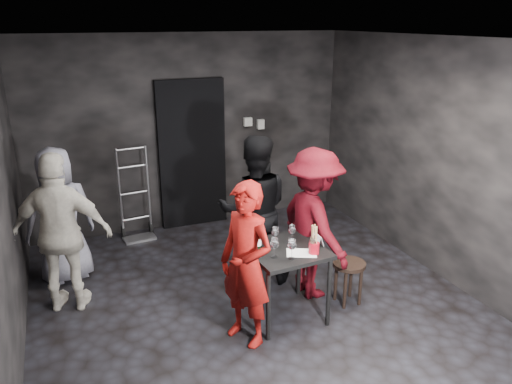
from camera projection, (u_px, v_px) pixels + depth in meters
name	position (u px, v px, depth m)	size (l,w,h in m)	color
floor	(257.00, 307.00, 5.25)	(4.50, 5.00, 0.02)	black
ceiling	(258.00, 39.00, 4.36)	(4.50, 5.00, 0.02)	silver
wall_back	(190.00, 133.00, 6.99)	(4.50, 0.04, 2.70)	black
wall_front	(437.00, 325.00, 2.62)	(4.50, 0.04, 2.70)	black
wall_right	(442.00, 161.00, 5.60)	(0.04, 5.00, 2.70)	black
doorway	(192.00, 154.00, 7.04)	(0.95, 0.10, 2.10)	black
wallbox_upper	(248.00, 122.00, 7.22)	(0.12, 0.06, 0.12)	#B7B7B2
wallbox_lower	(261.00, 124.00, 7.30)	(0.10, 0.06, 0.14)	#B7B7B2
hand_truck	(137.00, 222.00, 6.84)	(0.42, 0.35, 1.27)	#B2B2B7
tasting_table	(285.00, 257.00, 4.90)	(0.72, 0.72, 0.75)	black
stool	(349.00, 271.00, 5.21)	(0.34, 0.34, 0.47)	black
server_red	(246.00, 262.00, 4.47)	(0.59, 0.39, 1.61)	maroon
woman_black	(254.00, 200.00, 5.52)	(0.94, 0.51, 1.92)	black
man_maroon	(314.00, 217.00, 5.24)	(1.15, 0.54, 1.78)	#45060D
bystander_cream	(61.00, 225.00, 4.95)	(1.10, 0.52, 1.87)	silver
bystander_grey	(60.00, 213.00, 5.56)	(0.80, 0.44, 1.64)	slate
tasting_mat	(301.00, 253.00, 4.76)	(0.28, 0.19, 0.00)	white
wine_glass_a	(274.00, 247.00, 4.65)	(0.08, 0.08, 0.22)	white
wine_glass_b	(262.00, 237.00, 4.85)	(0.08, 0.08, 0.22)	white
wine_glass_c	(275.00, 235.00, 4.92)	(0.08, 0.08, 0.20)	white
wine_glass_d	(292.00, 248.00, 4.62)	(0.08, 0.08, 0.22)	white
wine_glass_e	(313.00, 244.00, 4.73)	(0.07, 0.07, 0.19)	white
wine_glass_f	(292.00, 233.00, 4.96)	(0.08, 0.08, 0.20)	white
wine_bottle	(257.00, 242.00, 4.72)	(0.08, 0.08, 0.32)	black
breadstick_cup	(314.00, 240.00, 4.71)	(0.10, 0.10, 0.31)	#A30B19
reserved_card	(316.00, 240.00, 4.92)	(0.09, 0.14, 0.11)	white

